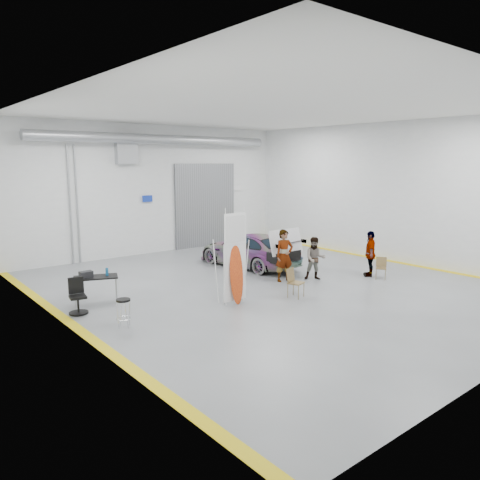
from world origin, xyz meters
TOP-DOWN VIEW (x-y plane):
  - ground at (0.00, 0.00)m, footprint 16.00×16.00m
  - room_shell at (0.24, 2.22)m, footprint 14.02×16.18m
  - sedan_car at (1.41, 2.84)m, footprint 2.37×4.88m
  - person_a at (0.78, 0.13)m, footprint 0.78×0.62m
  - person_b at (1.83, -0.41)m, footprint 0.97×0.96m
  - person_c at (3.85, -1.36)m, footprint 1.04×0.96m
  - surfboard_display at (-2.29, -0.90)m, footprint 0.84×0.24m
  - folding_chair_near at (-0.37, -1.57)m, footprint 0.55×0.57m
  - folding_chair_far at (3.80, -1.89)m, footprint 0.51×0.61m
  - shop_stool at (-5.85, -0.65)m, footprint 0.39×0.39m
  - work_table at (-5.61, 1.93)m, footprint 1.45×1.08m
  - office_chair at (-6.38, 1.25)m, footprint 0.54×0.55m
  - trunk_lid at (1.41, 0.73)m, footprint 1.59×0.97m

SIDE VIEW (x-z plane):
  - ground at x=0.00m, z-range 0.00..0.00m
  - folding_chair_far at x=3.80m, z-range -0.15..0.65m
  - folding_chair_near at x=-0.37m, z-range -0.18..0.76m
  - shop_stool at x=-5.85m, z-range 0.00..0.77m
  - office_chair at x=-6.38m, z-range -0.06..0.95m
  - sedan_car at x=1.41m, z-range 0.00..1.37m
  - person_b at x=1.83m, z-range 0.00..1.59m
  - work_table at x=-5.61m, z-range 0.29..1.35m
  - person_c at x=3.85m, z-range 0.00..1.74m
  - person_a at x=0.78m, z-range 0.00..1.90m
  - surfboard_display at x=-2.29m, z-range -0.28..2.68m
  - trunk_lid at x=1.41m, z-range 1.37..1.41m
  - room_shell at x=0.24m, z-range 1.07..7.08m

